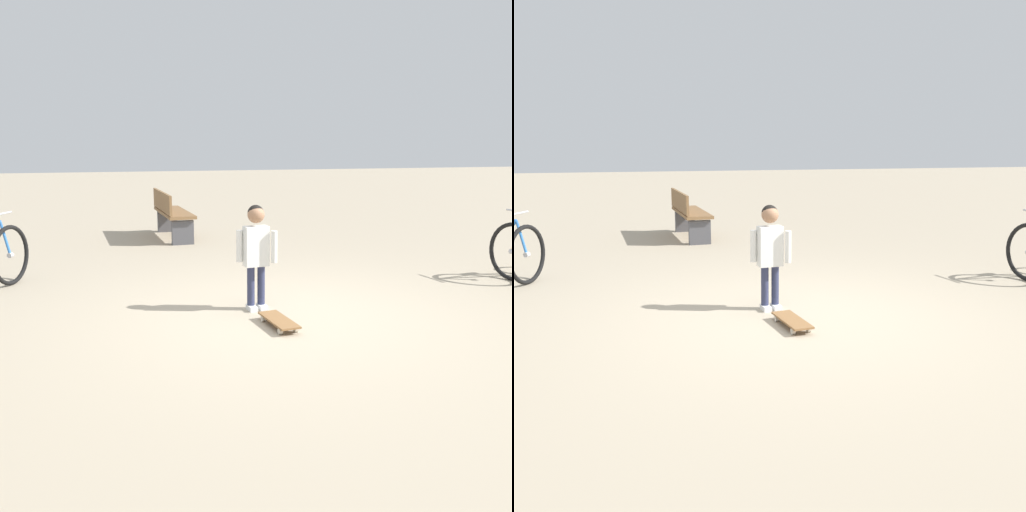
# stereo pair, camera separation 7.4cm
# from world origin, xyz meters

# --- Properties ---
(ground_plane) EXTENTS (50.00, 50.00, 0.00)m
(ground_plane) POSITION_xyz_m (0.00, 0.00, 0.00)
(ground_plane) COLOR tan
(child_person) EXTENTS (0.21, 0.39, 1.06)m
(child_person) POSITION_xyz_m (-0.33, -0.23, 0.66)
(child_person) COLOR #2D3351
(child_person) RESTS_ON ground
(skateboard) EXTENTS (0.59, 0.27, 0.07)m
(skateboard) POSITION_xyz_m (0.27, -0.16, 0.06)
(skateboard) COLOR olive
(skateboard) RESTS_ON ground
(street_bench) EXTENTS (1.63, 0.58, 0.80)m
(street_bench) POSITION_xyz_m (-4.88, -0.64, 0.42)
(street_bench) COLOR brown
(street_bench) RESTS_ON ground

